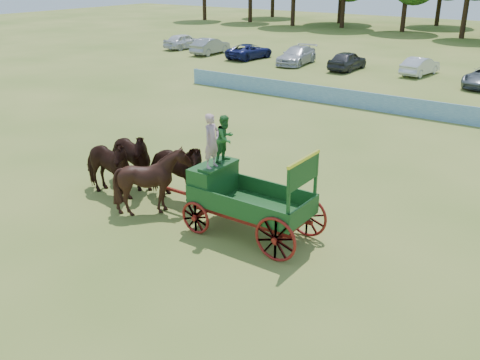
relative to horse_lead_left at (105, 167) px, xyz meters
The scene contains 8 objects.
ground 3.58m from the horse_lead_left, ahead, with size 160.00×160.00×0.00m, color #9C9446.
horse_lead_left is the anchor object (origin of this frame).
horse_lead_right 1.10m from the horse_lead_left, 90.00° to the left, with size 1.27×2.78×2.35m, color black.
horse_wheel_left 2.40m from the horse_lead_left, ahead, with size 1.90×2.14×2.36m, color black.
horse_wheel_right 2.64m from the horse_lead_left, 24.62° to the left, with size 1.27×2.78×2.35m, color black.
farm_dray 5.40m from the horse_lead_left, ahead, with size 6.00×2.00×3.87m.
sponsor_banner 17.98m from the horse_lead_left, 82.42° to the left, with size 26.00×0.08×1.05m, color #1D619D.
parked_cars 29.54m from the horse_lead_left, 92.73° to the left, with size 46.50×6.91×1.55m.
Camera 1 is at (11.28, -11.96, 8.07)m, focal length 40.00 mm.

